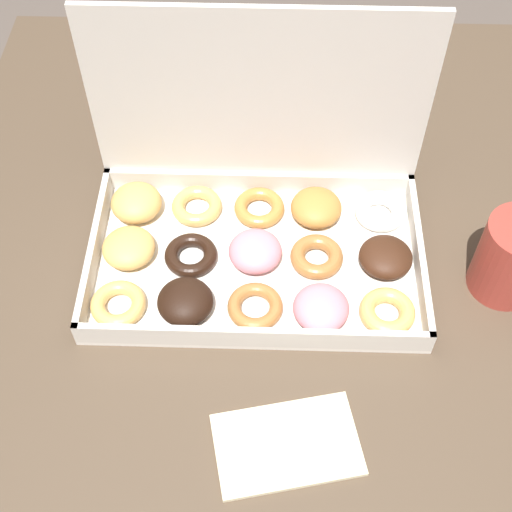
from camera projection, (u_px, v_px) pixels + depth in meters
The scene contains 4 objects.
ground_plane at pixel (273, 454), 1.51m from camera, with size 8.00×8.00×0.00m, color #564C44.
dining_table at pixel (281, 290), 1.02m from camera, with size 0.93×0.98×0.72m.
donut_box at pixel (255, 220), 0.89m from camera, with size 0.42×0.26×0.29m.
paper_napkin at pixel (287, 445), 0.77m from camera, with size 0.17×0.13×0.01m.
Camera 1 is at (-0.02, -0.57, 1.47)m, focal length 50.00 mm.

